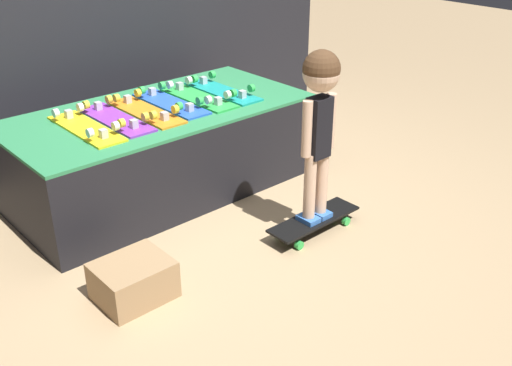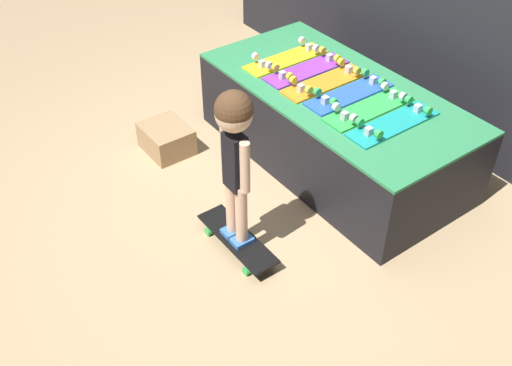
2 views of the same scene
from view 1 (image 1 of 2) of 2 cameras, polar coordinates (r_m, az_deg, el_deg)
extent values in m
plane|color=tan|center=(3.71, -3.16, -3.89)|extent=(16.00, 16.00, 0.00)
cube|color=black|center=(4.06, -9.01, 3.01)|extent=(1.96, 0.96, 0.56)
cube|color=#2D7F4C|center=(3.95, -9.30, 6.86)|extent=(1.96, 0.96, 0.02)
cube|color=yellow|center=(3.69, -15.89, 5.01)|extent=(0.19, 0.65, 0.01)
cube|color=#B7B7BC|center=(3.86, -17.42, 6.28)|extent=(0.04, 0.04, 0.05)
cylinder|color=white|center=(3.89, -16.41, 6.94)|extent=(0.03, 0.05, 0.05)
cylinder|color=white|center=(3.83, -18.54, 6.33)|extent=(0.03, 0.05, 0.05)
cube|color=#B7B7BC|center=(3.50, -14.33, 4.58)|extent=(0.04, 0.04, 0.05)
cylinder|color=white|center=(3.52, -13.24, 5.31)|extent=(0.03, 0.05, 0.05)
cylinder|color=white|center=(3.46, -15.54, 4.62)|extent=(0.03, 0.05, 0.05)
cube|color=purple|center=(3.79, -13.21, 5.91)|extent=(0.19, 0.65, 0.01)
cube|color=#B7B7BC|center=(3.96, -14.81, 7.12)|extent=(0.04, 0.04, 0.05)
cylinder|color=yellow|center=(3.99, -13.84, 7.75)|extent=(0.03, 0.05, 0.05)
cylinder|color=yellow|center=(3.92, -15.88, 7.18)|extent=(0.03, 0.05, 0.05)
cube|color=#B7B7BC|center=(3.60, -11.56, 5.54)|extent=(0.04, 0.04, 0.05)
cylinder|color=yellow|center=(3.63, -10.52, 6.23)|extent=(0.03, 0.05, 0.05)
cylinder|color=yellow|center=(3.56, -12.69, 5.59)|extent=(0.03, 0.05, 0.05)
cube|color=orange|center=(3.88, -10.45, 6.65)|extent=(0.19, 0.65, 0.01)
cube|color=#B7B7BC|center=(4.05, -12.13, 7.82)|extent=(0.04, 0.04, 0.05)
cylinder|color=yellow|center=(4.08, -11.20, 8.42)|extent=(0.03, 0.05, 0.05)
cylinder|color=yellow|center=(4.00, -13.15, 7.89)|extent=(0.03, 0.05, 0.05)
cube|color=#B7B7BC|center=(3.70, -8.70, 6.32)|extent=(0.04, 0.04, 0.05)
cylinder|color=yellow|center=(3.73, -7.71, 6.98)|extent=(0.03, 0.05, 0.05)
cylinder|color=yellow|center=(3.65, -9.77, 6.39)|extent=(0.03, 0.05, 0.05)
cube|color=blue|center=(4.01, -8.14, 7.48)|extent=(0.19, 0.65, 0.01)
cube|color=#B7B7BC|center=(4.17, -9.86, 8.58)|extent=(0.04, 0.04, 0.05)
cylinder|color=green|center=(4.20, -8.96, 9.16)|extent=(0.03, 0.05, 0.05)
cylinder|color=green|center=(4.12, -10.82, 8.67)|extent=(0.03, 0.05, 0.05)
cube|color=#B7B7BC|center=(3.83, -6.34, 7.19)|extent=(0.04, 0.04, 0.05)
cylinder|color=green|center=(3.87, -5.39, 7.81)|extent=(0.03, 0.05, 0.05)
cylinder|color=green|center=(3.78, -7.34, 7.27)|extent=(0.03, 0.05, 0.05)
cube|color=green|center=(4.10, -5.51, 8.07)|extent=(0.19, 0.65, 0.01)
cube|color=#B7B7BC|center=(4.26, -7.29, 9.14)|extent=(0.04, 0.04, 0.05)
cylinder|color=white|center=(4.30, -6.42, 9.69)|extent=(0.03, 0.05, 0.05)
cylinder|color=white|center=(4.21, -8.20, 9.23)|extent=(0.03, 0.05, 0.05)
cube|color=#B7B7BC|center=(3.93, -3.64, 7.80)|extent=(0.04, 0.04, 0.05)
cylinder|color=white|center=(3.97, -2.74, 8.40)|extent=(0.03, 0.05, 0.05)
cylinder|color=white|center=(3.88, -4.58, 7.89)|extent=(0.03, 0.05, 0.05)
cube|color=teal|center=(4.22, -3.22, 8.69)|extent=(0.19, 0.65, 0.01)
cube|color=#B7B7BC|center=(4.38, -5.02, 9.72)|extent=(0.04, 0.04, 0.05)
cylinder|color=green|center=(4.42, -4.20, 10.25)|extent=(0.03, 0.05, 0.05)
cylinder|color=green|center=(4.32, -5.89, 9.83)|extent=(0.03, 0.05, 0.05)
cube|color=#B7B7BC|center=(4.06, -1.30, 8.45)|extent=(0.04, 0.04, 0.05)
cylinder|color=green|center=(4.10, -0.45, 9.02)|extent=(0.03, 0.05, 0.05)
cylinder|color=green|center=(4.00, -2.18, 8.55)|extent=(0.03, 0.05, 0.05)
cube|color=black|center=(3.60, 5.55, -3.45)|extent=(0.62, 0.19, 0.01)
cube|color=#B7B7BC|center=(3.75, 7.67, -2.82)|extent=(0.04, 0.04, 0.05)
cylinder|color=green|center=(3.81, 6.76, -2.73)|extent=(0.05, 0.03, 0.05)
cylinder|color=green|center=(3.72, 8.56, -3.60)|extent=(0.05, 0.03, 0.05)
cube|color=#B7B7BC|center=(3.49, 3.21, -5.04)|extent=(0.04, 0.04, 0.05)
cylinder|color=green|center=(3.55, 2.31, -4.90)|extent=(0.05, 0.03, 0.05)
cylinder|color=green|center=(3.46, 4.12, -5.91)|extent=(0.05, 0.03, 0.05)
cube|color=#3870C6|center=(3.62, 6.11, -2.88)|extent=(0.09, 0.13, 0.03)
cylinder|color=#DBB293|center=(3.52, 6.28, 0.19)|extent=(0.07, 0.07, 0.40)
cube|color=#3870C6|center=(3.56, 5.00, -3.41)|extent=(0.09, 0.13, 0.03)
cylinder|color=#DBB293|center=(3.46, 5.14, -0.30)|extent=(0.07, 0.07, 0.40)
cube|color=black|center=(3.35, 5.98, 5.28)|extent=(0.13, 0.09, 0.35)
cylinder|color=#DBB293|center=(3.41, 7.08, 5.88)|extent=(0.06, 0.06, 0.32)
cylinder|color=#DBB293|center=(3.28, 4.87, 5.14)|extent=(0.06, 0.06, 0.32)
sphere|color=#DBB293|center=(3.25, 6.24, 10.33)|extent=(0.20, 0.20, 0.20)
sphere|color=#4C331E|center=(3.24, 6.26, 10.76)|extent=(0.21, 0.21, 0.21)
cube|color=#A37F56|center=(3.10, -11.60, -9.06)|extent=(0.36, 0.31, 0.20)
camera|label=2|loc=(4.60, 46.58, 29.17)|focal=42.00mm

